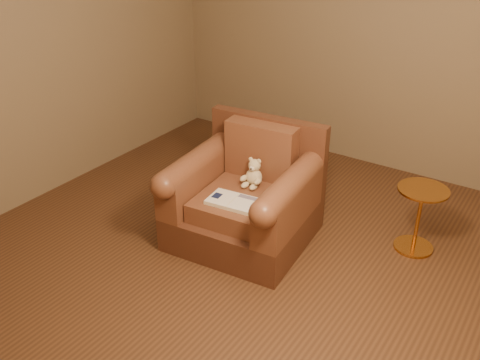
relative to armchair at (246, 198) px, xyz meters
The scene contains 6 objects.
floor 0.43m from the armchair, 58.39° to the right, with size 4.00×4.00×0.00m, color #50301B.
room 1.41m from the armchair, 58.39° to the right, with size 4.02×4.02×2.71m.
armchair is the anchor object (origin of this frame).
teddy_bear 0.18m from the armchair, 84.09° to the left, with size 0.16×0.18×0.22m.
guidebook 0.25m from the armchair, 80.60° to the right, with size 0.38×0.26×0.03m.
side_table 1.27m from the armchair, 25.92° to the left, with size 0.36×0.36×0.51m.
Camera 1 is at (1.76, -2.68, 2.34)m, focal length 40.00 mm.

